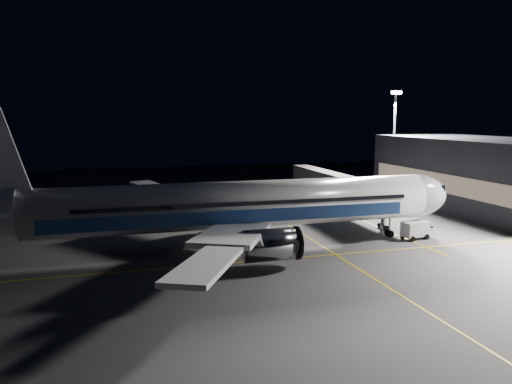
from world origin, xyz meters
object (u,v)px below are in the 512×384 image
object	(u,v)px
jet_bridge	(341,184)
safety_cone_a	(207,239)
baggage_tug	(229,223)
safety_cone_b	(207,239)
floodlight_mast_north	(394,133)
service_truck	(417,229)
safety_cone_c	(248,220)
airliner	(229,206)

from	to	relation	value
jet_bridge	safety_cone_a	world-z (taller)	jet_bridge
baggage_tug	safety_cone_b	size ratio (longest dim) A/B	4.92
jet_bridge	floodlight_mast_north	distance (m)	24.06
service_truck	safety_cone_c	bearing A→B (deg)	127.08
floodlight_mast_north	service_truck	bearing A→B (deg)	-116.09
jet_bridge	safety_cone_a	bearing A→B (deg)	-150.76
jet_bridge	service_truck	xyz separation A→B (m)	(1.37, -20.03, -3.35)
safety_cone_c	airliner	bearing A→B (deg)	-113.40
airliner	baggage_tug	xyz separation A→B (m)	(2.15, 9.69, -4.27)
safety_cone_b	safety_cone_c	bearing A→B (deg)	50.72
jet_bridge	safety_cone_c	bearing A→B (deg)	-166.59
safety_cone_c	floodlight_mast_north	bearing A→B (deg)	27.19
floodlight_mast_north	safety_cone_b	world-z (taller)	floodlight_mast_north
safety_cone_b	airliner	bearing A→B (deg)	-64.84
airliner	safety_cone_b	world-z (taller)	airliner
jet_bridge	safety_cone_a	xyz separation A→B (m)	(-25.11, -14.06, -4.26)
safety_cone_b	safety_cone_a	bearing A→B (deg)	-110.17
jet_bridge	service_truck	world-z (taller)	jet_bridge
airliner	jet_bridge	xyz separation A→B (m)	(23.08, 18.06, -0.58)
floodlight_mast_north	baggage_tug	distance (m)	46.30
jet_bridge	safety_cone_a	size ratio (longest dim) A/B	54.25
baggage_tug	safety_cone_b	bearing A→B (deg)	-146.97
safety_cone_a	jet_bridge	bearing A→B (deg)	29.24
airliner	safety_cone_c	size ratio (longest dim) A/B	100.53
service_truck	safety_cone_b	size ratio (longest dim) A/B	7.27
airliner	safety_cone_c	world-z (taller)	airliner
jet_bridge	floodlight_mast_north	world-z (taller)	floodlight_mast_north
jet_bridge	safety_cone_c	xyz separation A→B (m)	(-17.02, -4.06, -4.28)
floodlight_mast_north	safety_cone_c	world-z (taller)	floodlight_mast_north
service_truck	airliner	bearing A→B (deg)	163.45
service_truck	baggage_tug	size ratio (longest dim) A/B	1.48
airliner	service_truck	bearing A→B (deg)	-4.61
airliner	safety_cone_c	distance (m)	16.01
safety_cone_a	safety_cone_b	xyz separation A→B (m)	(0.07, 0.19, 0.01)
baggage_tug	safety_cone_c	bearing A→B (deg)	27.70
jet_bridge	floodlight_mast_north	xyz separation A→B (m)	(18.00, 13.93, 7.79)
airliner	service_truck	world-z (taller)	airliner
jet_bridge	safety_cone_a	distance (m)	29.09
floodlight_mast_north	baggage_tug	xyz separation A→B (m)	(-38.92, -22.30, -11.48)
floodlight_mast_north	baggage_tug	world-z (taller)	floodlight_mast_north
safety_cone_a	safety_cone_b	bearing A→B (deg)	69.83
baggage_tug	safety_cone_a	world-z (taller)	baggage_tug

